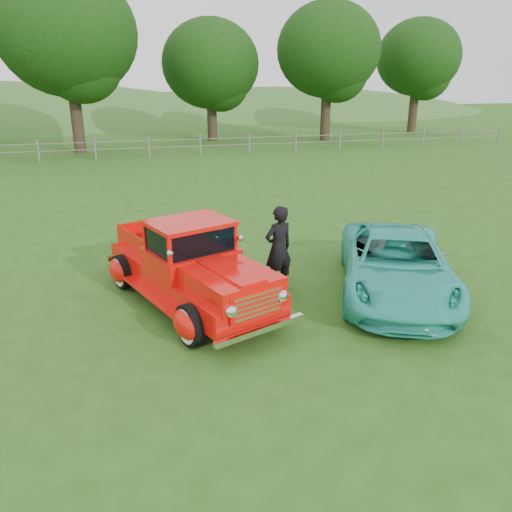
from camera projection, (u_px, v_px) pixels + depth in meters
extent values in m
plane|color=#2B5015|center=(227.00, 334.00, 9.11)|extent=(140.00, 140.00, 0.00)
ellipsoid|color=#356424|center=(275.00, 138.00, 71.63)|extent=(72.00, 52.00, 14.00)
cube|color=#6F655E|center=(149.00, 148.00, 28.92)|extent=(48.00, 0.04, 0.04)
cube|color=#6F655E|center=(149.00, 141.00, 28.78)|extent=(48.00, 0.04, 0.04)
cylinder|color=#302118|center=(76.00, 112.00, 30.04)|extent=(0.70, 0.70, 4.84)
ellipsoid|color=black|center=(67.00, 32.00, 28.55)|extent=(8.00, 8.00, 7.20)
cylinder|color=#302118|center=(212.00, 114.00, 36.05)|extent=(0.70, 0.70, 3.74)
ellipsoid|color=black|center=(210.00, 64.00, 34.90)|extent=(6.80, 6.80, 6.12)
cylinder|color=#302118|center=(326.00, 109.00, 36.07)|extent=(0.70, 0.70, 4.40)
ellipsoid|color=black|center=(328.00, 50.00, 34.71)|extent=(7.20, 7.20, 6.48)
cylinder|color=#302118|center=(413.00, 107.00, 41.02)|extent=(0.70, 0.70, 4.18)
ellipsoid|color=black|center=(418.00, 57.00, 39.73)|extent=(6.60, 6.60, 5.94)
cylinder|color=black|center=(191.00, 325.00, 8.61)|extent=(0.49, 0.80, 0.76)
cylinder|color=black|center=(268.00, 301.00, 9.53)|extent=(0.49, 0.80, 0.76)
cylinder|color=black|center=(123.00, 271.00, 10.98)|extent=(0.49, 0.80, 0.76)
cylinder|color=black|center=(190.00, 257.00, 11.89)|extent=(0.49, 0.80, 0.76)
cube|color=red|center=(190.00, 276.00, 10.19)|extent=(3.09, 4.86, 0.44)
ellipsoid|color=red|center=(187.00, 324.00, 8.56)|extent=(0.65, 0.85, 0.54)
ellipsoid|color=red|center=(271.00, 298.00, 9.55)|extent=(0.65, 0.85, 0.54)
ellipsoid|color=red|center=(120.00, 270.00, 10.93)|extent=(0.65, 0.85, 0.54)
ellipsoid|color=red|center=(192.00, 254.00, 11.92)|extent=(0.65, 0.85, 0.54)
cube|color=red|center=(231.00, 283.00, 8.87)|extent=(1.81, 1.97, 0.42)
cube|color=red|center=(191.00, 259.00, 9.97)|extent=(1.97, 1.83, 0.44)
cube|color=black|center=(190.00, 236.00, 9.81)|extent=(1.75, 1.56, 0.50)
cube|color=red|center=(189.00, 223.00, 9.72)|extent=(1.85, 1.68, 0.08)
cube|color=red|center=(160.00, 242.00, 11.09)|extent=(1.79, 2.24, 0.45)
cube|color=white|center=(257.00, 305.00, 8.29)|extent=(1.03, 0.47, 0.50)
cube|color=white|center=(261.00, 330.00, 8.36)|extent=(1.72, 0.73, 0.10)
cube|color=white|center=(142.00, 252.00, 12.09)|extent=(1.63, 0.70, 0.10)
imported|color=#2EBBA7|center=(396.00, 264.00, 10.59)|extent=(3.97, 5.32, 1.34)
imported|color=black|center=(278.00, 248.00, 10.75)|extent=(0.79, 0.65, 1.88)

